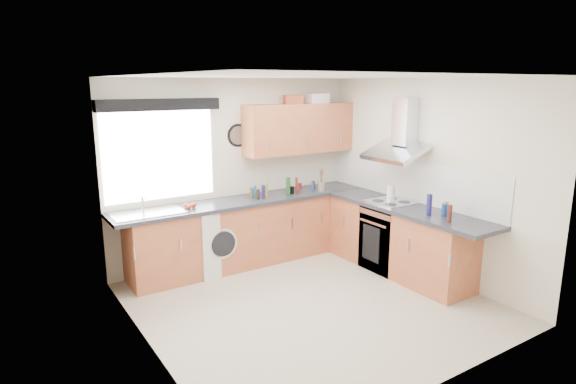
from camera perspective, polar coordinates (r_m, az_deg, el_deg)
ground_plane at (r=5.59m, az=2.69°, el=-13.03°), size 3.60×3.60×0.00m
ceiling at (r=5.04m, az=2.99°, el=13.53°), size 3.60×3.60×0.02m
wall_back at (r=6.68m, az=-6.27°, el=2.50°), size 3.60×0.02×2.50m
wall_front at (r=3.92m, az=18.54°, el=-5.48°), size 3.60×0.02×2.50m
wall_left at (r=4.40m, az=-16.58°, el=-3.37°), size 0.02×3.60×2.50m
wall_right at (r=6.38m, az=16.05°, el=1.58°), size 0.02×3.60×2.50m
window at (r=6.23m, az=-14.95°, el=4.20°), size 1.40×0.02×1.10m
window_blind at (r=6.09m, az=-15.02°, el=9.97°), size 1.50×0.18×0.14m
splashback at (r=6.58m, az=14.00°, el=1.41°), size 0.01×3.00×0.54m
base_cab_back at (r=6.58m, az=-5.72°, el=-5.00°), size 3.00×0.58×0.86m
base_cab_corner at (r=7.41m, az=5.36°, el=-2.96°), size 0.60×0.60×0.86m
base_cab_right at (r=6.47m, az=12.91°, el=-5.60°), size 0.58×2.10×0.86m
worktop_back at (r=6.50m, az=-4.99°, el=-1.06°), size 3.60×0.62×0.05m
worktop_right at (r=6.24m, az=14.04°, el=-1.99°), size 0.62×2.42×0.05m
sink at (r=5.99m, az=-16.28°, el=-2.07°), size 0.84×0.46×0.10m
oven at (r=6.56m, az=11.90°, el=-5.33°), size 0.56×0.58×0.85m
hob_plate at (r=6.43m, az=12.10°, el=-1.15°), size 0.52×0.52×0.01m
extractor_hood at (r=6.35m, az=13.10°, el=6.46°), size 0.52×0.78×0.66m
upper_cabinets at (r=6.94m, az=1.35°, el=7.54°), size 1.70×0.35×0.70m
washing_machine at (r=6.43m, az=-8.88°, el=-5.36°), size 0.67×0.65×0.90m
wall_clock at (r=6.62m, az=-5.90°, el=6.69°), size 0.31×0.04×0.31m
casserole at (r=7.10m, az=3.30°, el=11.03°), size 0.35×0.26×0.14m
storage_box at (r=6.96m, az=0.57°, el=10.93°), size 0.32×0.29×0.12m
utensil_pot at (r=6.96m, az=3.96°, el=0.66°), size 0.11×0.11×0.13m
kitchen_roll at (r=6.38m, az=12.09°, el=-0.22°), size 0.13×0.13×0.24m
tomato_cluster at (r=6.10m, az=-11.57°, el=-1.62°), size 0.15×0.15×0.06m
jar_0 at (r=6.54m, az=-3.93°, el=0.04°), size 0.04×0.04×0.17m
jar_1 at (r=7.05m, az=1.34°, el=0.69°), size 0.07×0.07×0.09m
jar_2 at (r=6.68m, az=0.01°, el=0.70°), size 0.06×0.06×0.25m
jar_3 at (r=6.42m, az=-3.53°, el=-0.31°), size 0.04×0.04×0.14m
jar_4 at (r=6.52m, az=-2.64°, el=0.19°), size 0.06×0.06×0.21m
jar_5 at (r=7.09m, az=3.03°, el=0.82°), size 0.05×0.05×0.11m
jar_6 at (r=6.74m, az=1.03°, el=0.75°), size 0.04×0.04×0.24m
jar_7 at (r=6.59m, az=-3.81°, el=-0.19°), size 0.05×0.05×0.10m
jar_8 at (r=6.76m, az=0.46°, el=0.22°), size 0.06×0.06×0.10m
jar_9 at (r=6.55m, az=-4.23°, el=-0.08°), size 0.07×0.07×0.14m
jar_10 at (r=6.97m, az=2.97°, el=0.66°), size 0.04×0.04×0.12m
jar_11 at (r=6.48m, az=-2.98°, el=0.00°), size 0.05×0.05×0.18m
bottle_0 at (r=5.96m, az=18.21°, el=-1.87°), size 0.05×0.05×0.16m
bottle_1 at (r=5.89m, az=18.06°, el=-2.06°), size 0.07×0.07×0.16m
bottle_2 at (r=5.88m, az=16.38°, el=-1.47°), size 0.07×0.07×0.26m
bottle_3 at (r=5.67m, az=18.61°, el=-2.42°), size 0.05×0.05×0.20m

